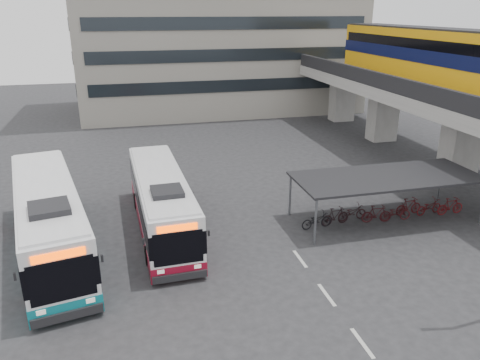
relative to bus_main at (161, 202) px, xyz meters
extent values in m
plane|color=#28282B|center=(3.38, -4.78, -1.52)|extent=(120.00, 120.00, 0.00)
cube|color=gray|center=(20.38, 3.22, 0.78)|extent=(2.20, 1.60, 4.60)
cube|color=gray|center=(20.38, 13.22, 0.78)|extent=(2.20, 1.60, 4.60)
cube|color=gray|center=(20.38, 21.22, 0.78)|extent=(2.20, 1.60, 4.60)
cube|color=gray|center=(20.38, 7.22, 3.53)|extent=(8.00, 32.00, 0.90)
cube|color=black|center=(16.63, 7.22, 4.53)|extent=(0.35, 32.00, 1.10)
cube|color=black|center=(24.13, 7.22, 4.53)|extent=(0.35, 32.00, 1.10)
cube|color=#E99F0D|center=(20.38, 8.38, 6.08)|extent=(2.90, 20.00, 3.90)
cube|color=#090E34|center=(20.38, 8.38, 6.28)|extent=(2.98, 20.02, 0.90)
cube|color=black|center=(20.38, 8.38, 7.08)|extent=(2.96, 19.20, 0.70)
cube|color=black|center=(20.38, 8.38, 8.03)|extent=(2.70, 19.60, 0.25)
cylinder|color=#595B60|center=(7.08, 0.02, -0.32)|extent=(0.12, 0.12, 2.40)
cylinder|color=#595B60|center=(16.68, 0.02, -0.32)|extent=(0.12, 0.12, 2.40)
cylinder|color=#595B60|center=(7.08, -3.58, -0.32)|extent=(0.12, 0.12, 2.40)
cube|color=black|center=(11.88, -1.78, 0.96)|extent=(10.00, 4.00, 0.12)
imported|color=black|center=(7.88, -1.78, -1.07)|extent=(1.71, 0.60, 0.90)
imported|color=black|center=(9.02, -1.78, -1.02)|extent=(1.66, 0.47, 1.00)
imported|color=black|center=(10.17, -1.78, -1.07)|extent=(1.71, 0.60, 0.90)
imported|color=black|center=(11.31, -1.78, -1.02)|extent=(1.66, 0.47, 1.00)
imported|color=#350C0F|center=(12.45, -1.78, -1.07)|extent=(1.71, 0.60, 0.90)
imported|color=#3F0C0F|center=(13.59, -1.78, -1.02)|extent=(1.66, 0.47, 1.00)
imported|color=#490C0F|center=(14.74, -1.78, -1.07)|extent=(1.71, 0.60, 0.90)
imported|color=#540C0F|center=(15.88, -1.78, -1.02)|extent=(1.66, 0.47, 1.00)
cube|color=beige|center=(5.88, -10.78, -1.51)|extent=(0.15, 1.60, 0.01)
cube|color=beige|center=(5.88, -7.78, -1.51)|extent=(0.15, 1.60, 0.01)
cube|color=beige|center=(5.88, -4.78, -1.51)|extent=(0.15, 1.60, 0.01)
cube|color=white|center=(0.00, 0.02, 0.16)|extent=(2.74, 11.12, 2.53)
cube|color=maroon|center=(0.00, 0.02, -1.01)|extent=(2.79, 11.16, 0.69)
cube|color=black|center=(0.00, 0.02, 0.27)|extent=(2.81, 11.14, 1.06)
cube|color=#FF4400|center=(0.20, -5.50, 1.10)|extent=(1.64, 0.14, 0.28)
cube|color=black|center=(0.10, -2.74, 1.63)|extent=(1.46, 1.52, 0.26)
cylinder|color=black|center=(-0.97, -3.56, -1.06)|extent=(0.31, 0.93, 0.92)
cylinder|color=black|center=(0.98, 3.15, -1.06)|extent=(0.31, 0.93, 0.92)
cube|color=white|center=(-5.30, -1.23, 0.33)|extent=(4.90, 12.43, 2.79)
cube|color=#0D717C|center=(-5.30, -1.23, -0.96)|extent=(4.94, 12.48, 0.76)
cube|color=black|center=(-5.30, -1.23, 0.46)|extent=(4.96, 12.46, 1.17)
cube|color=#FF4400|center=(-4.12, -7.20, 1.37)|extent=(1.79, 0.43, 0.30)
cube|color=black|center=(-4.71, -4.22, 1.95)|extent=(1.84, 1.89, 0.28)
cylinder|color=black|center=(-5.74, -5.29, -1.01)|extent=(0.50, 1.05, 1.01)
cylinder|color=black|center=(-4.78, 2.34, -1.01)|extent=(0.50, 1.05, 1.01)
imported|color=black|center=(1.61, 0.16, -0.57)|extent=(0.64, 0.80, 1.90)
camera|label=1|loc=(-1.50, -22.63, 9.43)|focal=35.00mm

